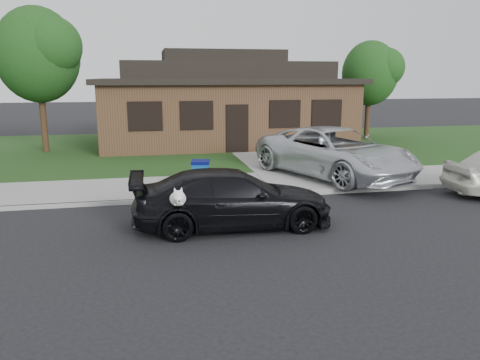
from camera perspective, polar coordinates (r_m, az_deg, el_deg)
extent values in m
plane|color=black|center=(10.09, -10.77, -7.93)|extent=(120.00, 120.00, 0.00)
cube|color=gray|center=(14.87, -11.09, -1.05)|extent=(60.00, 3.00, 0.12)
cube|color=gray|center=(13.41, -11.02, -2.53)|extent=(60.00, 0.12, 0.12)
cube|color=#193814|center=(22.72, -11.30, 3.61)|extent=(60.00, 13.00, 0.13)
cube|color=gray|center=(20.66, 5.65, 2.93)|extent=(4.50, 13.00, 0.14)
imported|color=black|center=(10.98, -0.92, -2.30)|extent=(4.70, 1.95, 1.36)
ellipsoid|color=white|center=(9.90, -7.59, -2.27)|extent=(0.34, 0.40, 0.30)
sphere|color=white|center=(9.66, -7.51, -2.04)|extent=(0.26, 0.26, 0.26)
cube|color=white|center=(9.55, -7.45, -2.48)|extent=(0.09, 0.12, 0.08)
sphere|color=black|center=(9.49, -7.42, -2.58)|extent=(0.04, 0.04, 0.04)
cone|color=white|center=(9.67, -7.94, -1.21)|extent=(0.11, 0.11, 0.14)
cone|color=white|center=(9.68, -7.16, -1.17)|extent=(0.11, 0.11, 0.14)
imported|color=silver|center=(16.18, 11.46, 3.32)|extent=(4.81, 6.59, 1.66)
cube|color=#0D4D95|center=(14.21, -4.81, 0.43)|extent=(0.58, 0.58, 0.80)
cube|color=#070B53|center=(14.13, -4.84, 2.20)|extent=(0.63, 0.63, 0.09)
cylinder|color=black|center=(14.03, -5.39, -1.16)|extent=(0.07, 0.13, 0.13)
cylinder|color=black|center=(14.07, -3.94, -1.10)|extent=(0.07, 0.13, 0.13)
cube|color=#422B1C|center=(24.86, -2.15, 8.22)|extent=(12.00, 8.00, 3.00)
cube|color=black|center=(24.79, -2.18, 11.97)|extent=(12.60, 8.60, 0.25)
cube|color=black|center=(24.79, -2.19, 13.18)|extent=(10.00, 6.50, 0.80)
cube|color=black|center=(24.81, -2.20, 14.80)|extent=(6.00, 3.50, 0.60)
cube|color=black|center=(20.95, -0.34, 6.33)|extent=(1.00, 0.06, 2.10)
cube|color=black|center=(20.51, -11.48, 7.63)|extent=(1.30, 0.05, 1.10)
cube|color=black|center=(20.63, -5.30, 7.85)|extent=(1.30, 0.05, 1.10)
cube|color=black|center=(21.43, 5.50, 8.02)|extent=(1.30, 0.05, 1.10)
cube|color=black|center=(22.09, 10.52, 8.00)|extent=(1.30, 0.05, 1.10)
cylinder|color=#332114|center=(23.01, -22.78, 6.26)|extent=(0.28, 0.28, 2.48)
ellipsoid|color=#143811|center=(22.93, -23.44, 13.81)|extent=(3.60, 3.60, 4.14)
sphere|color=#26591E|center=(22.28, -21.93, 14.93)|extent=(2.52, 2.52, 2.52)
cylinder|color=#332114|center=(26.91, 15.24, 7.08)|extent=(0.28, 0.28, 2.03)
ellipsoid|color=#143811|center=(26.81, 15.55, 12.43)|extent=(3.00, 3.00, 3.45)
sphere|color=#26591E|center=(26.69, 17.21, 12.97)|extent=(2.10, 2.10, 2.10)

